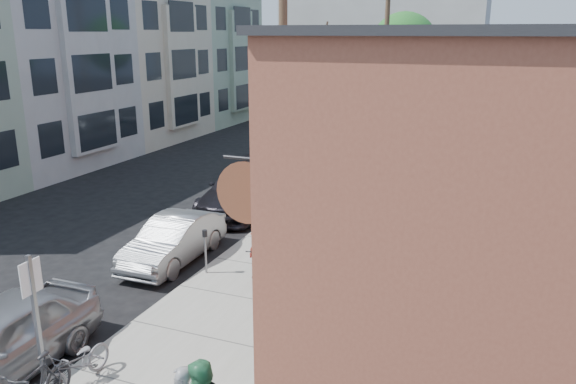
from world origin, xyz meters
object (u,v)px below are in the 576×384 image
at_px(sign_post, 36,316).
at_px(tree_leafy_far, 404,47).
at_px(cyclist, 261,253).
at_px(parking_meter_far, 316,169).
at_px(car_3, 312,154).
at_px(car_4, 339,133).
at_px(tree_leafy_mid, 366,63).
at_px(parking_meter_near, 205,244).
at_px(bus, 342,103).
at_px(patio_chair_a, 300,344).
at_px(car_2, 243,190).
at_px(parked_bike_b, 77,365).
at_px(utility_pole_near, 282,67).
at_px(car_1, 174,240).
at_px(patio_chair_b, 271,373).
at_px(tree_bare, 307,142).

distance_m(sign_post, tree_leafy_far, 31.15).
bearing_deg(cyclist, parking_meter_far, -56.81).
height_order(parking_meter_far, car_3, car_3).
relative_size(parking_meter_far, car_4, 0.24).
distance_m(tree_leafy_mid, car_3, 5.17).
bearing_deg(parking_meter_near, sign_post, -89.03).
bearing_deg(parking_meter_far, bus, 102.86).
relative_size(patio_chair_a, car_2, 0.16).
bearing_deg(patio_chair_a, parked_bike_b, -173.21).
bearing_deg(sign_post, car_3, 94.67).
xyz_separation_m(utility_pole_near, car_2, (-1.91, 0.75, -4.62)).
xyz_separation_m(parking_meter_far, cyclist, (1.59, -9.14, -0.09)).
relative_size(car_2, car_3, 0.95).
distance_m(utility_pole_near, car_1, 6.73).
height_order(car_3, bus, bus).
bearing_deg(patio_chair_b, bus, 85.91).
distance_m(tree_leafy_mid, tree_leafy_far, 9.90).
distance_m(tree_leafy_far, cyclist, 25.27).
bearing_deg(cyclist, tree_leafy_mid, -62.68).
bearing_deg(bus, car_3, -79.71).
distance_m(parking_meter_near, car_3, 13.11).
distance_m(utility_pole_near, tree_bare, 3.14).
xyz_separation_m(patio_chair_a, patio_chair_b, (-0.16, -1.12, 0.00)).
bearing_deg(parking_meter_far, sign_post, -89.62).
height_order(tree_leafy_far, car_1, tree_leafy_far).
height_order(patio_chair_a, bus, bus).
height_order(tree_bare, car_4, tree_bare).
distance_m(utility_pole_near, tree_leafy_mid, 9.92).
bearing_deg(utility_pole_near, parking_meter_near, -91.55).
bearing_deg(utility_pole_near, cyclist, -73.87).
bearing_deg(parking_meter_far, cyclist, -80.15).
bearing_deg(car_2, parking_meter_far, 57.04).
xyz_separation_m(tree_leafy_far, patio_chair_a, (3.39, -28.15, -5.04)).
relative_size(tree_leafy_far, bus, 0.66).
relative_size(parking_meter_far, car_1, 0.30).
relative_size(sign_post, tree_leafy_mid, 0.42).
bearing_deg(car_1, parking_meter_far, 79.23).
xyz_separation_m(tree_bare, bus, (-4.52, 20.06, -1.04)).
bearing_deg(parking_meter_far, patio_chair_a, -72.50).
height_order(tree_bare, parked_bike_b, tree_bare).
bearing_deg(tree_leafy_far, parked_bike_b, -90.40).
distance_m(tree_leafy_mid, car_1, 15.22).
distance_m(patio_chair_a, parked_bike_b, 4.23).
bearing_deg(patio_chair_b, parking_meter_far, 87.39).
bearing_deg(parking_meter_near, bus, 98.45).
distance_m(sign_post, cyclist, 6.36).
height_order(tree_leafy_far, cyclist, tree_leafy_far).
xyz_separation_m(car_1, car_3, (-0.00, 12.35, 0.13)).
xyz_separation_m(sign_post, utility_pole_near, (0.04, 11.12, 3.58)).
xyz_separation_m(tree_leafy_mid, tree_leafy_far, (0.00, 9.89, 0.53)).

